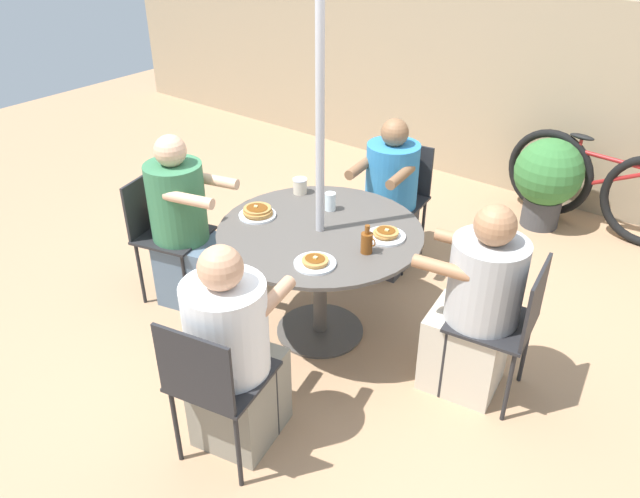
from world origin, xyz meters
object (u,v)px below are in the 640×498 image
at_px(syrup_bottle, 367,242).
at_px(patio_chair_south, 163,228).
at_px(diner_east, 389,203).
at_px(potted_shrub, 548,177).
at_px(pancake_plate_b, 258,212).
at_px(patio_table, 320,250).
at_px(diner_south, 184,230).
at_px(drinking_glass_a, 330,202).
at_px(pancake_plate_a, 386,235).
at_px(patio_chair_north, 507,320).
at_px(bicycle, 597,186).
at_px(coffee_cup, 300,186).
at_px(patio_chair_west, 213,380).
at_px(pancake_plate_c, 315,262).
at_px(diner_west, 233,358).
at_px(diner_north, 476,310).
at_px(patio_chair_east, 398,193).

bearing_deg(syrup_bottle, patio_chair_south, -170.35).
relative_size(patio_chair_south, syrup_bottle, 5.14).
relative_size(diner_east, potted_shrub, 1.49).
xyz_separation_m(diner_east, pancake_plate_b, (-0.29, -1.06, 0.27)).
xyz_separation_m(patio_table, patio_chair_south, (-1.10, -0.29, -0.09)).
xyz_separation_m(diner_south, drinking_glass_a, (0.83, 0.49, 0.27)).
bearing_deg(patio_table, pancake_plate_a, 24.38).
relative_size(patio_chair_north, syrup_bottle, 5.14).
bearing_deg(bicycle, patio_chair_south, -120.16).
distance_m(diner_east, coffee_cup, 0.77).
bearing_deg(patio_chair_west, pancake_plate_c, 79.46).
bearing_deg(patio_table, patio_chair_south, -165.09).
height_order(diner_west, potted_shrub, diner_west).
xyz_separation_m(diner_north, coffee_cup, (-1.37, 0.18, 0.28)).
bearing_deg(diner_west, pancake_plate_a, 70.16).
distance_m(patio_chair_south, pancake_plate_c, 1.34).
distance_m(patio_chair_east, syrup_bottle, 1.31).
bearing_deg(diner_east, pancake_plate_b, 67.80).
xyz_separation_m(patio_chair_east, diner_west, (0.34, -2.08, 0.00)).
bearing_deg(pancake_plate_c, patio_chair_south, 178.79).
height_order(patio_chair_south, pancake_plate_a, patio_chair_south).
xyz_separation_m(patio_chair_north, syrup_bottle, (-0.77, -0.20, 0.30)).
relative_size(patio_chair_east, patio_chair_south, 1.00).
bearing_deg(patio_chair_south, diner_west, 48.35).
xyz_separation_m(patio_chair_east, diner_south, (-0.80, -1.38, 0.02)).
relative_size(pancake_plate_c, drinking_glass_a, 2.00).
xyz_separation_m(diner_west, pancake_plate_a, (0.15, 1.11, 0.25)).
relative_size(patio_chair_south, diner_west, 0.75).
xyz_separation_m(patio_chair_east, syrup_bottle, (0.50, -1.17, 0.30)).
bearing_deg(drinking_glass_a, pancake_plate_a, -10.04).
bearing_deg(pancake_plate_a, pancake_plate_b, -161.24).
bearing_deg(bicycle, diner_east, -118.47).
distance_m(diner_south, pancake_plate_a, 1.38).
bearing_deg(bicycle, coffee_cup, -115.63).
relative_size(pancake_plate_b, potted_shrub, 0.30).
height_order(patio_chair_south, diner_west, diner_west).
xyz_separation_m(patio_chair_north, diner_west, (-0.93, -1.11, 0.00)).
bearing_deg(patio_chair_south, patio_table, 90.00).
height_order(syrup_bottle, coffee_cup, syrup_bottle).
relative_size(patio_chair_east, coffee_cup, 8.69).
height_order(pancake_plate_c, bicycle, pancake_plate_c).
bearing_deg(pancake_plate_b, diner_east, 74.94).
distance_m(patio_table, diner_north, 0.97).
xyz_separation_m(patio_chair_west, drinking_glass_a, (-0.34, 1.36, 0.29)).
relative_size(patio_chair_south, pancake_plate_c, 3.81).
bearing_deg(pancake_plate_b, drinking_glass_a, 48.79).
relative_size(diner_north, patio_chair_south, 1.34).
distance_m(patio_chair_north, pancake_plate_b, 1.57).
bearing_deg(drinking_glass_a, syrup_bottle, -31.51).
bearing_deg(potted_shrub, drinking_glass_a, -108.51).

